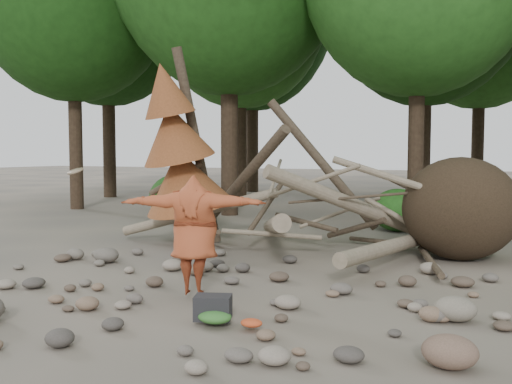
% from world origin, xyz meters
% --- Properties ---
extents(ground, '(120.00, 120.00, 0.00)m').
position_xyz_m(ground, '(0.00, 0.00, 0.00)').
color(ground, '#514C44').
rests_on(ground, ground).
extents(deadfall_pile, '(8.55, 5.24, 3.30)m').
position_xyz_m(deadfall_pile, '(2.02, 4.24, 0.95)').
color(deadfall_pile, '#332619').
rests_on(deadfall_pile, ground).
extents(dead_conifer, '(2.06, 2.16, 4.35)m').
position_xyz_m(dead_conifer, '(-3.12, 3.37, 2.11)').
color(dead_conifer, '#4C3F30').
rests_on(dead_conifer, ground).
extents(bush_left, '(1.80, 1.80, 1.44)m').
position_xyz_m(bush_left, '(-5.50, 7.20, 0.72)').
color(bush_left, '#1A4713').
rests_on(bush_left, ground).
extents(bush_mid, '(1.40, 1.40, 1.12)m').
position_xyz_m(bush_mid, '(0.80, 7.80, 0.56)').
color(bush_mid, '#235A1A').
rests_on(bush_mid, ground).
extents(frisbee_thrower, '(3.24, 1.11, 1.77)m').
position_xyz_m(frisbee_thrower, '(-0.55, -0.35, 0.91)').
color(frisbee_thrower, '#A44525').
rests_on(frisbee_thrower, ground).
extents(backpack, '(0.51, 0.42, 0.29)m').
position_xyz_m(backpack, '(0.26, -1.28, 0.15)').
color(backpack, black).
rests_on(backpack, ground).
extents(cloth_green, '(0.41, 0.35, 0.16)m').
position_xyz_m(cloth_green, '(0.34, -1.38, 0.08)').
color(cloth_green, '#366F2C').
rests_on(cloth_green, ground).
extents(cloth_orange, '(0.26, 0.21, 0.10)m').
position_xyz_m(cloth_orange, '(0.80, -1.33, 0.05)').
color(cloth_orange, '#C54721').
rests_on(cloth_orange, ground).
extents(boulder_front_right, '(0.54, 0.48, 0.32)m').
position_xyz_m(boulder_front_right, '(3.00, -1.57, 0.16)').
color(boulder_front_right, brown).
rests_on(boulder_front_right, ground).
extents(boulder_mid_right, '(0.51, 0.46, 0.31)m').
position_xyz_m(boulder_mid_right, '(2.91, 0.05, 0.15)').
color(boulder_mid_right, gray).
rests_on(boulder_mid_right, ground).
extents(boulder_mid_left, '(0.48, 0.43, 0.29)m').
position_xyz_m(boulder_mid_left, '(-3.40, 1.27, 0.14)').
color(boulder_mid_left, '#625C53').
rests_on(boulder_mid_left, ground).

